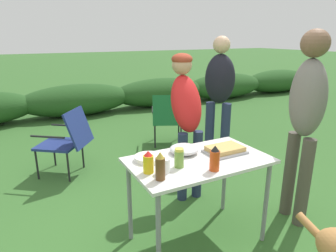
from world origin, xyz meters
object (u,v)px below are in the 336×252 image
object	(u,v)px
standing_person_with_beanie	(306,111)
camp_chair_green_behind_table	(168,117)
mixing_bowl	(184,149)
standing_person_in_olive_jacket	(219,88)
folding_table	(199,168)
relish_jar	(179,158)
beer_bottle	(160,166)
standing_person_in_gray_fleece	(186,109)
hot_sauce_bottle	(215,159)
mustard_bottle	(148,162)
plate_stack	(148,158)
camp_chair_near_hedge	(67,138)
food_tray	(225,150)
paper_cup_stack	(164,166)

from	to	relation	value
standing_person_with_beanie	camp_chair_green_behind_table	bearing A→B (deg)	-165.44
mixing_bowl	camp_chair_green_behind_table	bearing A→B (deg)	65.76
mixing_bowl	standing_person_in_olive_jacket	size ratio (longest dim) A/B	0.14
folding_table	relish_jar	xyz separation A→B (m)	(-0.21, -0.05, 0.15)
standing_person_in_olive_jacket	standing_person_with_beanie	world-z (taller)	standing_person_with_beanie
beer_bottle	standing_person_in_olive_jacket	world-z (taller)	standing_person_in_olive_jacket
mixing_bowl	beer_bottle	world-z (taller)	beer_bottle
beer_bottle	standing_person_with_beanie	xyz separation A→B (m)	(1.40, 0.01, 0.22)
folding_table	standing_person_in_gray_fleece	distance (m)	0.85
mixing_bowl	camp_chair_green_behind_table	distance (m)	2.17
folding_table	hot_sauce_bottle	world-z (taller)	hot_sauce_bottle
mustard_bottle	beer_bottle	distance (m)	0.14
plate_stack	standing_person_in_olive_jacket	bearing A→B (deg)	37.07
beer_bottle	camp_chair_near_hedge	world-z (taller)	beer_bottle
food_tray	beer_bottle	world-z (taller)	beer_bottle
plate_stack	mixing_bowl	size ratio (longest dim) A/B	0.91
food_tray	plate_stack	distance (m)	0.64
folding_table	food_tray	bearing A→B (deg)	1.77
paper_cup_stack	beer_bottle	size ratio (longest dim) A/B	0.53
relish_jar	standing_person_with_beanie	distance (m)	1.21
plate_stack	standing_person_in_olive_jacket	xyz separation A→B (m)	(1.57, 1.19, 0.24)
food_tray	mixing_bowl	world-z (taller)	mixing_bowl
relish_jar	standing_person_in_olive_jacket	size ratio (longest dim) A/B	0.09
relish_jar	standing_person_in_olive_jacket	xyz separation A→B (m)	(1.42, 1.41, 0.19)
plate_stack	beer_bottle	size ratio (longest dim) A/B	1.09
mustard_bottle	hot_sauce_bottle	xyz separation A→B (m)	(0.43, -0.19, 0.01)
hot_sauce_bottle	camp_chair_near_hedge	distance (m)	2.18
mixing_bowl	relish_jar	bearing A→B (deg)	-128.62
mixing_bowl	folding_table	bearing A→B (deg)	-76.33
plate_stack	mixing_bowl	world-z (taller)	mixing_bowl
relish_jar	camp_chair_green_behind_table	bearing A→B (deg)	64.14
standing_person_in_olive_jacket	paper_cup_stack	bearing A→B (deg)	-89.92
mustard_bottle	hot_sauce_bottle	size ratio (longest dim) A/B	0.87
beer_bottle	standing_person_in_gray_fleece	xyz separation A→B (m)	(0.74, 0.89, 0.12)
standing_person_in_gray_fleece	standing_person_with_beanie	xyz separation A→B (m)	(0.65, -0.89, 0.10)
paper_cup_stack	beer_bottle	world-z (taller)	beer_bottle
mixing_bowl	mustard_bottle	xyz separation A→B (m)	(-0.41, -0.20, 0.04)
mustard_bottle	camp_chair_green_behind_table	xyz separation A→B (m)	(1.29, 2.15, -0.35)
mustard_bottle	hot_sauce_bottle	bearing A→B (deg)	-23.42
mixing_bowl	hot_sauce_bottle	world-z (taller)	hot_sauce_bottle
paper_cup_stack	camp_chair_green_behind_table	size ratio (longest dim) A/B	0.13
folding_table	paper_cup_stack	bearing A→B (deg)	-166.31
plate_stack	standing_person_with_beanie	distance (m)	1.41
paper_cup_stack	mustard_bottle	xyz separation A→B (m)	(-0.10, 0.05, 0.03)
paper_cup_stack	standing_person_in_gray_fleece	bearing A→B (deg)	50.52
standing_person_in_gray_fleece	camp_chair_near_hedge	size ratio (longest dim) A/B	1.81
folding_table	standing_person_in_gray_fleece	bearing A→B (deg)	66.25
mustard_bottle	relish_jar	world-z (taller)	mustard_bottle
plate_stack	standing_person_with_beanie	bearing A→B (deg)	-13.63
paper_cup_stack	hot_sauce_bottle	bearing A→B (deg)	-22.32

